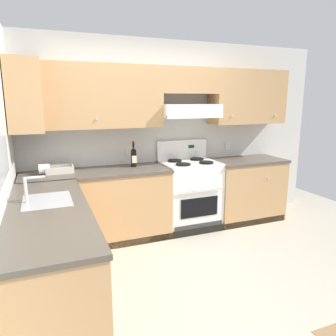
{
  "coord_description": "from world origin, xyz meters",
  "views": [
    {
      "loc": [
        -1.25,
        -2.6,
        1.75
      ],
      "look_at": [
        0.06,
        0.7,
        1.0
      ],
      "focal_mm": 34.16,
      "sensor_mm": 36.0,
      "label": 1
    }
  ],
  "objects_px": {
    "paper_towel_roll": "(44,169)",
    "wine_bottle": "(134,156)",
    "bowl": "(59,170)",
    "stove": "(190,194)"
  },
  "relations": [
    {
      "from": "wine_bottle",
      "to": "bowl",
      "type": "distance_m",
      "value": 0.92
    },
    {
      "from": "bowl",
      "to": "paper_towel_roll",
      "type": "distance_m",
      "value": 0.18
    },
    {
      "from": "wine_bottle",
      "to": "stove",
      "type": "bearing_deg",
      "value": -6.22
    },
    {
      "from": "wine_bottle",
      "to": "paper_towel_roll",
      "type": "xyz_separation_m",
      "value": [
        -1.09,
        -0.03,
        -0.07
      ]
    },
    {
      "from": "bowl",
      "to": "paper_towel_roll",
      "type": "bearing_deg",
      "value": -168.52
    },
    {
      "from": "stove",
      "to": "paper_towel_roll",
      "type": "xyz_separation_m",
      "value": [
        -1.86,
        0.05,
        0.49
      ]
    },
    {
      "from": "stove",
      "to": "wine_bottle",
      "type": "xyz_separation_m",
      "value": [
        -0.77,
        0.08,
        0.57
      ]
    },
    {
      "from": "wine_bottle",
      "to": "bowl",
      "type": "height_order",
      "value": "wine_bottle"
    },
    {
      "from": "paper_towel_roll",
      "to": "wine_bottle",
      "type": "bearing_deg",
      "value": 1.74
    },
    {
      "from": "stove",
      "to": "paper_towel_roll",
      "type": "height_order",
      "value": "stove"
    }
  ]
}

